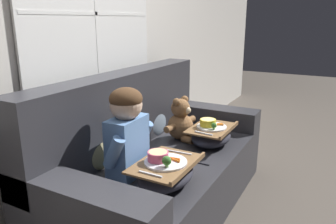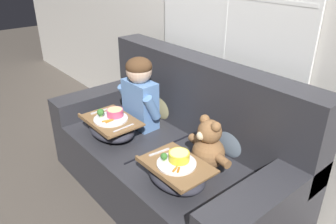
% 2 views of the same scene
% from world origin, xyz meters
% --- Properties ---
extents(ground_plane, '(14.00, 14.00, 0.00)m').
position_xyz_m(ground_plane, '(0.00, 0.00, 0.00)').
color(ground_plane, '#4C443D').
extents(wall_back_with_window, '(8.00, 0.08, 2.60)m').
position_xyz_m(wall_back_with_window, '(0.00, 0.60, 1.31)').
color(wall_back_with_window, beige).
rests_on(wall_back_with_window, ground_plane).
extents(couch, '(1.90, 0.92, 1.00)m').
position_xyz_m(couch, '(0.00, 0.08, 0.35)').
color(couch, '#2D2D33').
rests_on(couch, ground_plane).
extents(throw_pillow_behind_child, '(0.33, 0.16, 0.34)m').
position_xyz_m(throw_pillow_behind_child, '(-0.37, 0.28, 0.58)').
color(throw_pillow_behind_child, tan).
rests_on(throw_pillow_behind_child, couch).
extents(throw_pillow_behind_teddy, '(0.32, 0.15, 0.33)m').
position_xyz_m(throw_pillow_behind_teddy, '(0.37, 0.28, 0.58)').
color(throw_pillow_behind_teddy, slate).
rests_on(throw_pillow_behind_teddy, couch).
extents(child_figure, '(0.40, 0.20, 0.56)m').
position_xyz_m(child_figure, '(-0.37, 0.05, 0.73)').
color(child_figure, '#5B84BC').
rests_on(child_figure, couch).
extents(teddy_bear, '(0.38, 0.27, 0.35)m').
position_xyz_m(teddy_bear, '(0.37, 0.04, 0.58)').
color(teddy_bear, brown).
rests_on(teddy_bear, couch).
extents(lap_tray_child, '(0.44, 0.31, 0.22)m').
position_xyz_m(lap_tray_child, '(-0.37, -0.22, 0.51)').
color(lap_tray_child, '#2D2D38').
rests_on(lap_tray_child, child_figure).
extents(lap_tray_teddy, '(0.41, 0.30, 0.20)m').
position_xyz_m(lap_tray_teddy, '(0.37, -0.22, 0.51)').
color(lap_tray_teddy, '#2D2D38').
rests_on(lap_tray_teddy, teddy_bear).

